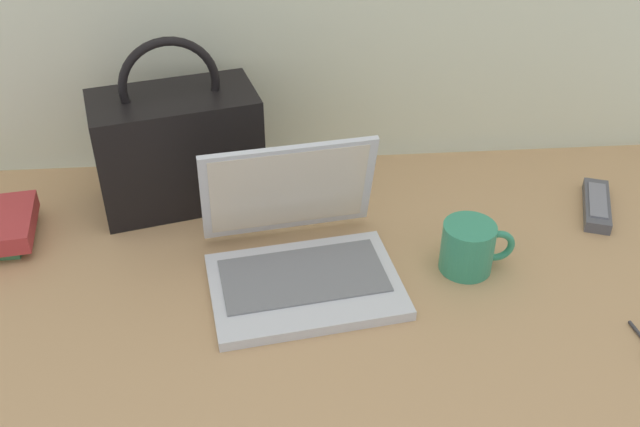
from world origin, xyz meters
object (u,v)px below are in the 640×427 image
at_px(coffee_mug, 469,247).
at_px(handbag, 178,146).
at_px(laptop, 299,252).
at_px(remote_control_near, 597,205).

height_order(coffee_mug, handbag, handbag).
relative_size(laptop, handbag, 1.04).
bearing_deg(laptop, coffee_mug, -1.85).
bearing_deg(handbag, coffee_mug, -27.31).
relative_size(coffee_mug, remote_control_near, 0.76).
height_order(laptop, remote_control_near, laptop).
height_order(remote_control_near, handbag, handbag).
height_order(laptop, handbag, handbag).
bearing_deg(remote_control_near, handbag, 172.32).
relative_size(remote_control_near, handbag, 0.50).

